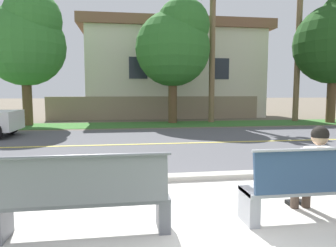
% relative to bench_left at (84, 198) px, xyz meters
% --- Properties ---
extents(ground_plane, '(140.00, 140.00, 0.00)m').
position_rel_bench_left_xyz_m(ground_plane, '(1.49, 7.74, -0.46)').
color(ground_plane, '#665B4C').
extents(sidewalk_pavement, '(44.00, 3.60, 0.01)m').
position_rel_bench_left_xyz_m(sidewalk_pavement, '(1.49, 0.14, -0.46)').
color(sidewalk_pavement, beige).
rests_on(sidewalk_pavement, ground_plane).
extents(curb_edge, '(44.00, 0.30, 0.11)m').
position_rel_bench_left_xyz_m(curb_edge, '(1.49, 2.09, -0.41)').
color(curb_edge, '#ADA89E').
rests_on(curb_edge, ground_plane).
extents(street_asphalt, '(52.00, 8.00, 0.01)m').
position_rel_bench_left_xyz_m(street_asphalt, '(1.49, 6.24, -0.46)').
color(street_asphalt, '#515156').
rests_on(street_asphalt, ground_plane).
extents(road_centre_line, '(48.00, 0.14, 0.01)m').
position_rel_bench_left_xyz_m(road_centre_line, '(1.49, 6.24, -0.45)').
color(road_centre_line, '#E0CC4C').
rests_on(road_centre_line, ground_plane).
extents(far_verge_grass, '(48.00, 2.80, 0.02)m').
position_rel_bench_left_xyz_m(far_verge_grass, '(1.49, 12.12, -0.46)').
color(far_verge_grass, '#38702D').
rests_on(far_verge_grass, ground_plane).
extents(bench_left, '(2.01, 0.48, 1.01)m').
position_rel_bench_left_xyz_m(bench_left, '(0.00, 0.00, 0.00)').
color(bench_left, slate).
rests_on(bench_left, ground_plane).
extents(bench_right, '(2.01, 0.48, 1.01)m').
position_rel_bench_left_xyz_m(bench_right, '(2.99, 0.00, 0.00)').
color(bench_right, '#9EA0A8').
rests_on(bench_right, ground_plane).
extents(seated_person_white, '(0.52, 0.68, 1.25)m').
position_rel_bench_left_xyz_m(seated_person_white, '(3.01, 0.17, 0.21)').
color(seated_person_white, '#47382D').
rests_on(seated_person_white, ground_plane).
extents(shade_tree_far_left, '(3.96, 3.96, 6.53)m').
position_rel_bench_left_xyz_m(shade_tree_far_left, '(-4.15, 12.63, 3.78)').
color(shade_tree_far_left, brown).
rests_on(shade_tree_far_left, ground_plane).
extents(shade_tree_left, '(3.95, 3.95, 6.52)m').
position_rel_bench_left_xyz_m(shade_tree_left, '(3.24, 12.73, 3.77)').
color(shade_tree_left, brown).
rests_on(shade_tree_left, ground_plane).
extents(palm_tree_tall, '(2.09, 1.98, 7.77)m').
position_rel_bench_left_xyz_m(palm_tree_tall, '(5.32, 12.96, 5.78)').
color(palm_tree_tall, brown).
rests_on(palm_tree_tall, ground_plane).
extents(garden_wall, '(13.00, 0.36, 1.40)m').
position_rel_bench_left_xyz_m(garden_wall, '(2.47, 15.29, 0.24)').
color(garden_wall, gray).
rests_on(garden_wall, ground_plane).
extents(house_across_street, '(12.36, 6.91, 6.28)m').
position_rel_bench_left_xyz_m(house_across_street, '(3.98, 18.49, 2.72)').
color(house_across_street, beige).
rests_on(house_across_street, ground_plane).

